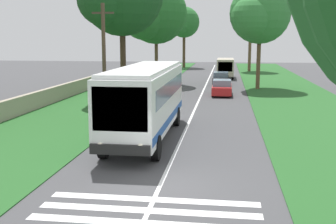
{
  "coord_description": "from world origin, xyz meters",
  "views": [
    {
      "loc": [
        -13.92,
        -2.23,
        5.13
      ],
      "look_at": [
        6.18,
        0.54,
        1.6
      ],
      "focal_mm": 45.25,
      "sensor_mm": 36.0,
      "label": 1
    }
  ],
  "objects_px": {
    "coach_bus": "(146,98)",
    "trailing_car_0": "(222,88)",
    "trailing_minibus_0": "(225,66)",
    "roadside_tree_right_0": "(250,20)",
    "roadside_tree_left_1": "(154,15)",
    "roadside_tree_right_2": "(258,15)",
    "roadside_tree_left_2": "(183,23)",
    "utility_pole": "(104,60)",
    "trailing_car_1": "(221,79)"
  },
  "relations": [
    {
      "from": "coach_bus",
      "to": "trailing_car_0",
      "type": "relative_size",
      "value": 2.6
    },
    {
      "from": "coach_bus",
      "to": "trailing_minibus_0",
      "type": "relative_size",
      "value": 1.86
    },
    {
      "from": "roadside_tree_right_0",
      "to": "trailing_car_0",
      "type": "bearing_deg",
      "value": 172.53
    },
    {
      "from": "roadside_tree_left_1",
      "to": "roadside_tree_right_2",
      "type": "xyz_separation_m",
      "value": [
        -2.93,
        -11.12,
        -0.28
      ]
    },
    {
      "from": "roadside_tree_left_1",
      "to": "roadside_tree_left_2",
      "type": "distance_m",
      "value": 28.33
    },
    {
      "from": "trailing_minibus_0",
      "to": "roadside_tree_left_1",
      "type": "bearing_deg",
      "value": 137.42
    },
    {
      "from": "roadside_tree_right_0",
      "to": "roadside_tree_left_2",
      "type": "bearing_deg",
      "value": 56.05
    },
    {
      "from": "roadside_tree_left_1",
      "to": "utility_pole",
      "type": "bearing_deg",
      "value": -178.91
    },
    {
      "from": "trailing_car_0",
      "to": "trailing_minibus_0",
      "type": "height_order",
      "value": "trailing_minibus_0"
    },
    {
      "from": "utility_pole",
      "to": "trailing_minibus_0",
      "type": "bearing_deg",
      "value": -14.17
    },
    {
      "from": "trailing_car_1",
      "to": "roadside_tree_right_0",
      "type": "relative_size",
      "value": 0.4
    },
    {
      "from": "trailing_car_1",
      "to": "roadside_tree_right_0",
      "type": "bearing_deg",
      "value": -11.35
    },
    {
      "from": "coach_bus",
      "to": "roadside_tree_right_0",
      "type": "relative_size",
      "value": 1.03
    },
    {
      "from": "trailing_car_0",
      "to": "trailing_minibus_0",
      "type": "distance_m",
      "value": 16.98
    },
    {
      "from": "trailing_car_1",
      "to": "utility_pole",
      "type": "xyz_separation_m",
      "value": [
        -21.8,
        7.07,
        3.14
      ]
    },
    {
      "from": "trailing_car_0",
      "to": "roadside_tree_right_0",
      "type": "xyz_separation_m",
      "value": [
        29.14,
        -3.82,
        7.35
      ]
    },
    {
      "from": "roadside_tree_left_1",
      "to": "utility_pole",
      "type": "xyz_separation_m",
      "value": [
        -21.14,
        -0.4,
        -3.9
      ]
    },
    {
      "from": "roadside_tree_left_2",
      "to": "roadside_tree_right_2",
      "type": "bearing_deg",
      "value": -160.95
    },
    {
      "from": "coach_bus",
      "to": "roadside_tree_right_0",
      "type": "xyz_separation_m",
      "value": [
        46.84,
        -7.48,
        5.87
      ]
    },
    {
      "from": "trailing_car_1",
      "to": "roadside_tree_left_1",
      "type": "distance_m",
      "value": 10.29
    },
    {
      "from": "trailing_car_0",
      "to": "trailing_car_1",
      "type": "xyz_separation_m",
      "value": [
        8.99,
        0.23,
        0.0
      ]
    },
    {
      "from": "roadside_tree_right_0",
      "to": "roadside_tree_right_2",
      "type": "relative_size",
      "value": 1.02
    },
    {
      "from": "roadside_tree_right_0",
      "to": "roadside_tree_right_2",
      "type": "bearing_deg",
      "value": 179.05
    },
    {
      "from": "roadside_tree_right_2",
      "to": "roadside_tree_left_2",
      "type": "bearing_deg",
      "value": 19.05
    },
    {
      "from": "roadside_tree_left_1",
      "to": "roadside_tree_right_2",
      "type": "bearing_deg",
      "value": -104.77
    },
    {
      "from": "trailing_minibus_0",
      "to": "roadside_tree_right_2",
      "type": "distance_m",
      "value": 13.36
    },
    {
      "from": "trailing_car_1",
      "to": "roadside_tree_left_1",
      "type": "xyz_separation_m",
      "value": [
        -0.65,
        7.47,
        7.04
      ]
    },
    {
      "from": "trailing_car_0",
      "to": "roadside_tree_left_1",
      "type": "bearing_deg",
      "value": 42.71
    },
    {
      "from": "trailing_car_1",
      "to": "trailing_minibus_0",
      "type": "distance_m",
      "value": 8.03
    },
    {
      "from": "coach_bus",
      "to": "utility_pole",
      "type": "bearing_deg",
      "value": 36.54
    },
    {
      "from": "trailing_car_0",
      "to": "utility_pole",
      "type": "bearing_deg",
      "value": 150.33
    },
    {
      "from": "roadside_tree_right_0",
      "to": "utility_pole",
      "type": "bearing_deg",
      "value": 165.16
    },
    {
      "from": "trailing_minibus_0",
      "to": "utility_pole",
      "type": "distance_m",
      "value": 30.78
    },
    {
      "from": "roadside_tree_left_1",
      "to": "roadside_tree_right_2",
      "type": "distance_m",
      "value": 11.51
    },
    {
      "from": "roadside_tree_left_1",
      "to": "roadside_tree_left_2",
      "type": "relative_size",
      "value": 1.06
    },
    {
      "from": "coach_bus",
      "to": "utility_pole",
      "type": "relative_size",
      "value": 1.54
    },
    {
      "from": "roadside_tree_right_2",
      "to": "trailing_car_0",
      "type": "bearing_deg",
      "value": 147.62
    },
    {
      "from": "trailing_car_1",
      "to": "roadside_tree_right_2",
      "type": "height_order",
      "value": "roadside_tree_right_2"
    },
    {
      "from": "coach_bus",
      "to": "trailing_minibus_0",
      "type": "height_order",
      "value": "coach_bus"
    },
    {
      "from": "trailing_car_1",
      "to": "utility_pole",
      "type": "distance_m",
      "value": 23.13
    },
    {
      "from": "trailing_car_0",
      "to": "roadside_tree_right_0",
      "type": "relative_size",
      "value": 0.4
    },
    {
      "from": "trailing_car_1",
      "to": "trailing_minibus_0",
      "type": "height_order",
      "value": "trailing_minibus_0"
    },
    {
      "from": "trailing_car_1",
      "to": "trailing_car_0",
      "type": "bearing_deg",
      "value": -178.55
    },
    {
      "from": "trailing_car_1",
      "to": "roadside_tree_right_2",
      "type": "distance_m",
      "value": 8.49
    },
    {
      "from": "coach_bus",
      "to": "roadside_tree_left_2",
      "type": "relative_size",
      "value": 1.05
    },
    {
      "from": "trailing_car_0",
      "to": "roadside_tree_left_2",
      "type": "distance_m",
      "value": 38.07
    },
    {
      "from": "roadside_tree_left_2",
      "to": "roadside_tree_right_0",
      "type": "distance_m",
      "value": 13.49
    },
    {
      "from": "roadside_tree_right_2",
      "to": "trailing_minibus_0",
      "type": "bearing_deg",
      "value": 15.5
    },
    {
      "from": "coach_bus",
      "to": "roadside_tree_right_2",
      "type": "xyz_separation_m",
      "value": [
        23.11,
        -7.09,
        5.29
      ]
    },
    {
      "from": "trailing_car_0",
      "to": "roadside_tree_left_1",
      "type": "xyz_separation_m",
      "value": [
        8.34,
        7.7,
        7.04
      ]
    }
  ]
}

